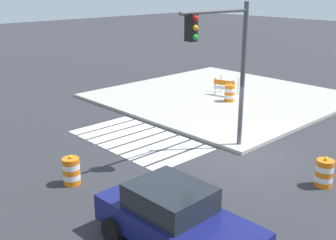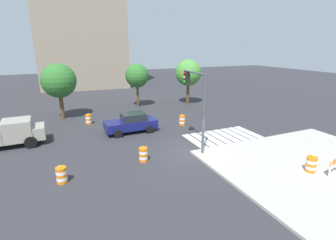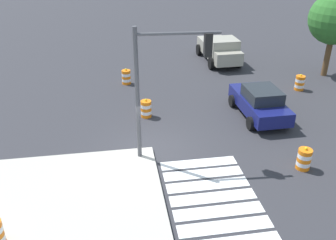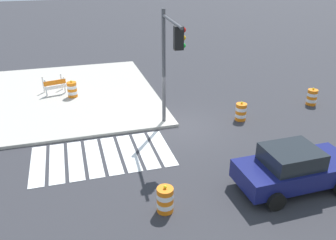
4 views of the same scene
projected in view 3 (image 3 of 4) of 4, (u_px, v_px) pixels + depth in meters
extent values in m
plane|color=#2D2D33|center=(152.00, 150.00, 16.24)|extent=(120.00, 120.00, 0.00)
cube|color=silver|center=(199.00, 163.00, 15.28)|extent=(0.60, 3.20, 0.02)
cube|color=silver|center=(203.00, 174.00, 14.63)|extent=(0.60, 3.20, 0.02)
cube|color=silver|center=(208.00, 185.00, 13.97)|extent=(0.60, 3.20, 0.02)
cube|color=silver|center=(213.00, 198.00, 13.31)|extent=(0.60, 3.20, 0.02)
cube|color=silver|center=(219.00, 211.00, 12.65)|extent=(0.60, 3.20, 0.02)
cube|color=silver|center=(225.00, 227.00, 12.00)|extent=(0.60, 3.20, 0.02)
cube|color=navy|center=(259.00, 104.00, 18.96)|extent=(4.33, 1.92, 0.70)
cube|color=#1E2328|center=(262.00, 94.00, 18.44)|extent=(1.93, 1.64, 0.60)
cylinder|color=black|center=(232.00, 101.00, 20.15)|extent=(0.66, 0.25, 0.66)
cylinder|color=black|center=(265.00, 98.00, 20.45)|extent=(0.66, 0.25, 0.66)
cylinder|color=black|center=(251.00, 123.00, 17.79)|extent=(0.66, 0.25, 0.66)
cylinder|color=black|center=(287.00, 120.00, 18.09)|extent=(0.66, 0.25, 0.66)
cube|color=gray|center=(214.00, 45.00, 28.10)|extent=(2.55, 2.06, 0.90)
cube|color=gray|center=(222.00, 49.00, 26.13)|extent=(1.95, 2.05, 1.50)
cube|color=gray|center=(227.00, 58.00, 25.31)|extent=(1.45, 1.93, 0.90)
cylinder|color=black|center=(239.00, 62.00, 25.94)|extent=(0.85, 0.32, 0.84)
cylinder|color=black|center=(211.00, 63.00, 25.61)|extent=(0.85, 0.32, 0.84)
cylinder|color=black|center=(224.00, 48.00, 28.91)|extent=(0.85, 0.32, 0.84)
cylinder|color=black|center=(199.00, 50.00, 28.58)|extent=(0.85, 0.32, 0.84)
cylinder|color=orange|center=(127.00, 82.00, 23.27)|extent=(0.56, 0.56, 0.18)
cylinder|color=white|center=(126.00, 80.00, 23.19)|extent=(0.56, 0.56, 0.18)
cylinder|color=orange|center=(126.00, 77.00, 23.11)|extent=(0.56, 0.56, 0.18)
cylinder|color=white|center=(126.00, 74.00, 23.03)|extent=(0.56, 0.56, 0.18)
cylinder|color=orange|center=(126.00, 72.00, 22.94)|extent=(0.56, 0.56, 0.18)
sphere|color=yellow|center=(126.00, 69.00, 22.87)|extent=(0.12, 0.12, 0.12)
cylinder|color=orange|center=(299.00, 88.00, 22.38)|extent=(0.56, 0.56, 0.18)
cylinder|color=white|center=(299.00, 86.00, 22.29)|extent=(0.56, 0.56, 0.18)
cylinder|color=orange|center=(300.00, 83.00, 22.21)|extent=(0.56, 0.56, 0.18)
cylinder|color=white|center=(300.00, 80.00, 22.13)|extent=(0.56, 0.56, 0.18)
cylinder|color=orange|center=(301.00, 77.00, 22.05)|extent=(0.56, 0.56, 0.18)
sphere|color=yellow|center=(301.00, 75.00, 21.98)|extent=(0.12, 0.12, 0.12)
cylinder|color=orange|center=(146.00, 115.00, 19.13)|extent=(0.56, 0.56, 0.18)
cylinder|color=white|center=(146.00, 112.00, 19.05)|extent=(0.56, 0.56, 0.18)
cylinder|color=orange|center=(146.00, 109.00, 18.97)|extent=(0.56, 0.56, 0.18)
cylinder|color=white|center=(146.00, 106.00, 18.88)|extent=(0.56, 0.56, 0.18)
cylinder|color=orange|center=(146.00, 103.00, 18.80)|extent=(0.56, 0.56, 0.18)
sphere|color=yellow|center=(146.00, 100.00, 18.73)|extent=(0.12, 0.12, 0.12)
cylinder|color=orange|center=(302.00, 166.00, 14.94)|extent=(0.56, 0.56, 0.18)
cylinder|color=white|center=(303.00, 163.00, 14.85)|extent=(0.56, 0.56, 0.18)
cylinder|color=orange|center=(304.00, 159.00, 14.77)|extent=(0.56, 0.56, 0.18)
cylinder|color=white|center=(305.00, 155.00, 14.69)|extent=(0.56, 0.56, 0.18)
cylinder|color=orange|center=(306.00, 152.00, 14.60)|extent=(0.56, 0.56, 0.18)
sphere|color=yellow|center=(306.00, 148.00, 14.54)|extent=(0.12, 0.12, 0.12)
cylinder|color=#4C4C51|center=(137.00, 97.00, 14.29)|extent=(0.18, 0.18, 5.50)
cylinder|color=#4C4C51|center=(179.00, 33.00, 13.31)|extent=(0.31, 3.20, 0.12)
cube|color=black|center=(208.00, 45.00, 13.62)|extent=(0.38, 0.30, 0.90)
sphere|color=red|center=(207.00, 35.00, 13.65)|extent=(0.20, 0.20, 0.20)
sphere|color=#F2A514|center=(207.00, 43.00, 13.79)|extent=(0.20, 0.20, 0.20)
sphere|color=green|center=(207.00, 51.00, 13.92)|extent=(0.20, 0.20, 0.20)
cylinder|color=brown|center=(327.00, 56.00, 24.09)|extent=(0.38, 0.38, 2.65)
sphere|color=#2D6B28|center=(335.00, 18.00, 22.95)|extent=(3.30, 3.30, 3.30)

